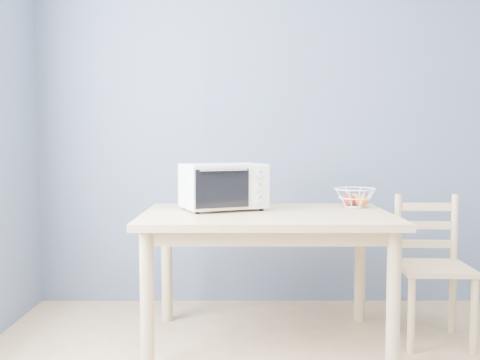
{
  "coord_description": "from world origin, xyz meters",
  "views": [
    {
      "loc": [
        -0.57,
        -1.56,
        1.14
      ],
      "look_at": [
        -0.56,
        1.52,
        0.93
      ],
      "focal_mm": 40.0,
      "sensor_mm": 36.0,
      "label": 1
    }
  ],
  "objects_px": {
    "fruit_basket": "(355,198)",
    "dining_chair": "(432,270)",
    "toaster_oven": "(220,186)",
    "dining_table": "(267,230)"
  },
  "relations": [
    {
      "from": "fruit_basket",
      "to": "dining_chair",
      "type": "relative_size",
      "value": 0.37
    },
    {
      "from": "toaster_oven",
      "to": "fruit_basket",
      "type": "bearing_deg",
      "value": -12.46
    },
    {
      "from": "toaster_oven",
      "to": "fruit_basket",
      "type": "height_order",
      "value": "toaster_oven"
    },
    {
      "from": "fruit_basket",
      "to": "dining_chair",
      "type": "bearing_deg",
      "value": -27.73
    },
    {
      "from": "toaster_oven",
      "to": "dining_chair",
      "type": "bearing_deg",
      "value": -25.49
    },
    {
      "from": "toaster_oven",
      "to": "dining_chair",
      "type": "relative_size",
      "value": 0.65
    },
    {
      "from": "dining_table",
      "to": "fruit_basket",
      "type": "bearing_deg",
      "value": 24.07
    },
    {
      "from": "fruit_basket",
      "to": "dining_chair",
      "type": "height_order",
      "value": "fruit_basket"
    },
    {
      "from": "dining_table",
      "to": "fruit_basket",
      "type": "relative_size",
      "value": 4.47
    },
    {
      "from": "toaster_oven",
      "to": "fruit_basket",
      "type": "distance_m",
      "value": 0.83
    }
  ]
}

